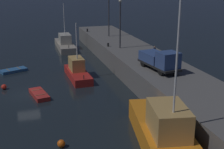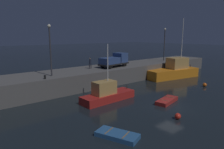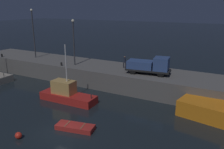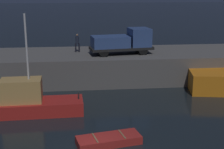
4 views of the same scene
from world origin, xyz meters
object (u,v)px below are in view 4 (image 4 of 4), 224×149
at_px(fishing_boat_white, 28,102).
at_px(utility_truck, 123,41).
at_px(dockworker, 77,42).
at_px(rowboat_white_mid, 109,140).

distance_m(fishing_boat_white, utility_truck, 11.47).
xyz_separation_m(utility_truck, dockworker, (-4.31, 1.28, -0.18)).
bearing_deg(fishing_boat_white, rowboat_white_mid, -44.91).
height_order(fishing_boat_white, dockworker, fishing_boat_white).
bearing_deg(rowboat_white_mid, utility_truck, 78.51).
distance_m(utility_truck, dockworker, 4.50).
bearing_deg(utility_truck, fishing_boat_white, -135.40).
xyz_separation_m(fishing_boat_white, utility_truck, (7.90, 7.79, 2.91)).
distance_m(rowboat_white_mid, utility_truck, 13.77).
relative_size(rowboat_white_mid, utility_truck, 0.64).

